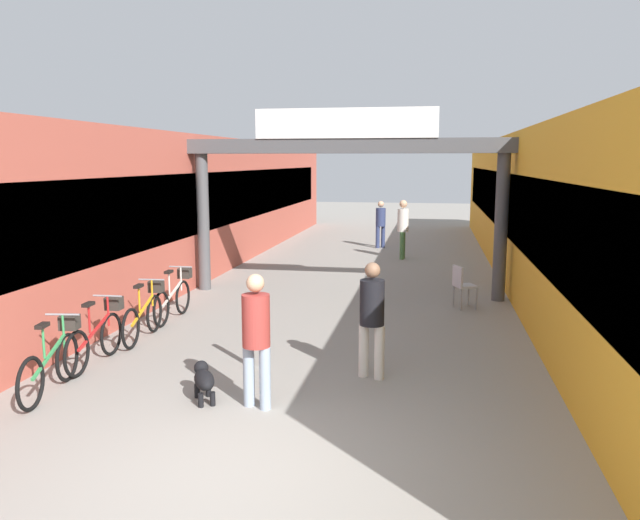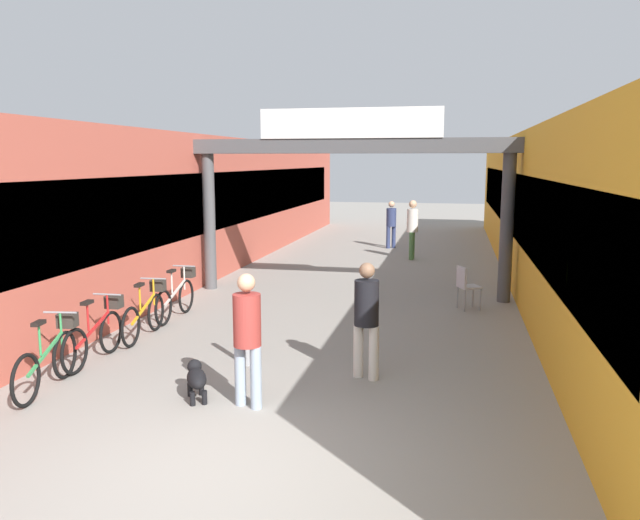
{
  "view_description": "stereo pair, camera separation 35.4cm",
  "coord_description": "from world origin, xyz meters",
  "px_view_note": "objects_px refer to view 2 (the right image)",
  "views": [
    {
      "loc": [
        1.9,
        -5.43,
        3.0
      ],
      "look_at": [
        0.0,
        5.06,
        1.3
      ],
      "focal_mm": 35.0,
      "sensor_mm": 36.0,
      "label": 1
    },
    {
      "loc": [
        2.25,
        -5.36,
        3.0
      ],
      "look_at": [
        0.0,
        5.06,
        1.3
      ],
      "focal_mm": 35.0,
      "sensor_mm": 36.0,
      "label": 2
    }
  ],
  "objects_px": {
    "pedestrian_companion": "(366,313)",
    "bicycle_orange_third": "(146,312)",
    "bicycle_green_nearest": "(50,357)",
    "bicycle_silver_farthest": "(178,295)",
    "bicycle_red_second": "(97,333)",
    "pedestrian_with_dog": "(247,332)",
    "cafe_chair_aluminium_nearer": "(466,284)",
    "dog_on_leash": "(196,378)",
    "bollard_post_metal": "(247,332)",
    "pedestrian_carrying_crate": "(412,225)",
    "pedestrian_elderly_walking": "(391,221)"
  },
  "relations": [
    {
      "from": "pedestrian_companion",
      "to": "bicycle_orange_third",
      "type": "height_order",
      "value": "pedestrian_companion"
    },
    {
      "from": "bicycle_green_nearest",
      "to": "bicycle_silver_farthest",
      "type": "xyz_separation_m",
      "value": [
        0.01,
        3.89,
        0.0
      ]
    },
    {
      "from": "pedestrian_companion",
      "to": "bicycle_silver_farthest",
      "type": "height_order",
      "value": "pedestrian_companion"
    },
    {
      "from": "bicycle_red_second",
      "to": "bicycle_silver_farthest",
      "type": "xyz_separation_m",
      "value": [
        0.05,
        2.71,
        0.0
      ]
    },
    {
      "from": "pedestrian_companion",
      "to": "bicycle_orange_third",
      "type": "xyz_separation_m",
      "value": [
        -3.98,
        1.28,
        -0.5
      ]
    },
    {
      "from": "bicycle_red_second",
      "to": "bicycle_orange_third",
      "type": "xyz_separation_m",
      "value": [
        0.09,
        1.36,
        0.0
      ]
    },
    {
      "from": "pedestrian_with_dog",
      "to": "cafe_chair_aluminium_nearer",
      "type": "relative_size",
      "value": 1.88
    },
    {
      "from": "dog_on_leash",
      "to": "bollard_post_metal",
      "type": "xyz_separation_m",
      "value": [
        0.2,
        1.39,
        0.22
      ]
    },
    {
      "from": "bicycle_orange_third",
      "to": "cafe_chair_aluminium_nearer",
      "type": "distance_m",
      "value": 6.26
    },
    {
      "from": "bicycle_orange_third",
      "to": "bollard_post_metal",
      "type": "distance_m",
      "value": 2.45
    },
    {
      "from": "pedestrian_with_dog",
      "to": "bicycle_silver_farthest",
      "type": "xyz_separation_m",
      "value": [
        -2.76,
        3.93,
        -0.52
      ]
    },
    {
      "from": "pedestrian_carrying_crate",
      "to": "bicycle_silver_farthest",
      "type": "distance_m",
      "value": 9.15
    },
    {
      "from": "pedestrian_elderly_walking",
      "to": "cafe_chair_aluminium_nearer",
      "type": "distance_m",
      "value": 9.1
    },
    {
      "from": "pedestrian_carrying_crate",
      "to": "pedestrian_with_dog",
      "type": "bearing_deg",
      "value": -95.5
    },
    {
      "from": "pedestrian_with_dog",
      "to": "pedestrian_companion",
      "type": "bearing_deg",
      "value": 45.82
    },
    {
      "from": "pedestrian_with_dog",
      "to": "bicycle_red_second",
      "type": "height_order",
      "value": "pedestrian_with_dog"
    },
    {
      "from": "pedestrian_companion",
      "to": "bollard_post_metal",
      "type": "bearing_deg",
      "value": 174.38
    },
    {
      "from": "bollard_post_metal",
      "to": "pedestrian_elderly_walking",
      "type": "bearing_deg",
      "value": 86.44
    },
    {
      "from": "pedestrian_with_dog",
      "to": "pedestrian_elderly_walking",
      "type": "distance_m",
      "value": 14.55
    },
    {
      "from": "bollard_post_metal",
      "to": "dog_on_leash",
      "type": "bearing_deg",
      "value": -98.38
    },
    {
      "from": "pedestrian_carrying_crate",
      "to": "bicycle_silver_farthest",
      "type": "height_order",
      "value": "pedestrian_carrying_crate"
    },
    {
      "from": "bicycle_green_nearest",
      "to": "pedestrian_carrying_crate",
      "type": "bearing_deg",
      "value": 72.03
    },
    {
      "from": "bollard_post_metal",
      "to": "pedestrian_with_dog",
      "type": "bearing_deg",
      "value": -70.68
    },
    {
      "from": "bicycle_green_nearest",
      "to": "bollard_post_metal",
      "type": "xyz_separation_m",
      "value": [
        2.24,
        1.45,
        0.07
      ]
    },
    {
      "from": "pedestrian_with_dog",
      "to": "bollard_post_metal",
      "type": "distance_m",
      "value": 1.64
    },
    {
      "from": "bollard_post_metal",
      "to": "bicycle_red_second",
      "type": "bearing_deg",
      "value": -173.45
    },
    {
      "from": "bicycle_green_nearest",
      "to": "bicycle_red_second",
      "type": "xyz_separation_m",
      "value": [
        -0.04,
        1.18,
        0.0
      ]
    },
    {
      "from": "dog_on_leash",
      "to": "bicycle_green_nearest",
      "type": "height_order",
      "value": "bicycle_green_nearest"
    },
    {
      "from": "pedestrian_elderly_walking",
      "to": "bicycle_red_second",
      "type": "bearing_deg",
      "value": -103.07
    },
    {
      "from": "pedestrian_with_dog",
      "to": "bollard_post_metal",
      "type": "xyz_separation_m",
      "value": [
        -0.52,
        1.49,
        -0.45
      ]
    },
    {
      "from": "pedestrian_carrying_crate",
      "to": "bicycle_red_second",
      "type": "height_order",
      "value": "pedestrian_carrying_crate"
    },
    {
      "from": "bicycle_red_second",
      "to": "pedestrian_elderly_walking",
      "type": "bearing_deg",
      "value": 76.93
    },
    {
      "from": "pedestrian_companion",
      "to": "cafe_chair_aluminium_nearer",
      "type": "xyz_separation_m",
      "value": [
        1.41,
        4.46,
        -0.39
      ]
    },
    {
      "from": "pedestrian_with_dog",
      "to": "bollard_post_metal",
      "type": "bearing_deg",
      "value": 109.32
    },
    {
      "from": "bicycle_silver_farthest",
      "to": "cafe_chair_aluminium_nearer",
      "type": "relative_size",
      "value": 1.9
    },
    {
      "from": "bicycle_red_second",
      "to": "bicycle_silver_farthest",
      "type": "relative_size",
      "value": 1.0
    },
    {
      "from": "dog_on_leash",
      "to": "bicycle_green_nearest",
      "type": "xyz_separation_m",
      "value": [
        -2.04,
        -0.06,
        0.16
      ]
    },
    {
      "from": "bicycle_green_nearest",
      "to": "pedestrian_elderly_walking",
      "type": "bearing_deg",
      "value": 78.11
    },
    {
      "from": "pedestrian_with_dog",
      "to": "pedestrian_elderly_walking",
      "type": "height_order",
      "value": "pedestrian_with_dog"
    },
    {
      "from": "bicycle_red_second",
      "to": "bollard_post_metal",
      "type": "height_order",
      "value": "bollard_post_metal"
    },
    {
      "from": "pedestrian_companion",
      "to": "cafe_chair_aluminium_nearer",
      "type": "relative_size",
      "value": 1.84
    },
    {
      "from": "bicycle_orange_third",
      "to": "bollard_post_metal",
      "type": "relative_size",
      "value": 1.7
    },
    {
      "from": "bicycle_green_nearest",
      "to": "cafe_chair_aluminium_nearer",
      "type": "relative_size",
      "value": 1.89
    },
    {
      "from": "pedestrian_carrying_crate",
      "to": "bicycle_green_nearest",
      "type": "bearing_deg",
      "value": -107.97
    },
    {
      "from": "bicycle_red_second",
      "to": "pedestrian_companion",
      "type": "bearing_deg",
      "value": 1.2
    },
    {
      "from": "pedestrian_companion",
      "to": "dog_on_leash",
      "type": "distance_m",
      "value": 2.43
    },
    {
      "from": "pedestrian_carrying_crate",
      "to": "bicycle_silver_farthest",
      "type": "bearing_deg",
      "value": -115.48
    },
    {
      "from": "pedestrian_carrying_crate",
      "to": "dog_on_leash",
      "type": "xyz_separation_m",
      "value": [
        -1.9,
        -12.08,
        -0.77
      ]
    },
    {
      "from": "pedestrian_companion",
      "to": "dog_on_leash",
      "type": "bearing_deg",
      "value": -148.84
    },
    {
      "from": "bicycle_green_nearest",
      "to": "bollard_post_metal",
      "type": "height_order",
      "value": "bollard_post_metal"
    }
  ]
}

